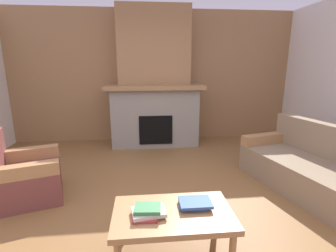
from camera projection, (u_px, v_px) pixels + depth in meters
The scene contains 8 objects.
ground at pixel (167, 215), 2.77m from camera, with size 9.00×9.00×0.00m, color brown.
wall_back_wood_panel at pixel (153, 77), 5.34m from camera, with size 6.00×0.12×2.70m, color #997047.
fireplace at pixel (154, 87), 5.03m from camera, with size 1.90×0.82×2.70m.
couch at pixel (312, 169), 3.28m from camera, with size 1.26×1.95×0.85m.
armchair at pixel (22, 176), 3.06m from camera, with size 0.96×0.96×0.85m.
coffee_table at pixel (173, 217), 2.10m from camera, with size 1.00×0.60×0.43m.
book_stack_near_edge at pixel (147, 212), 2.02m from camera, with size 0.29×0.22×0.08m.
book_stack_center at pixel (194, 203), 2.16m from camera, with size 0.28×0.22×0.05m.
Camera 1 is at (-0.23, -2.44, 1.63)m, focal length 26.84 mm.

